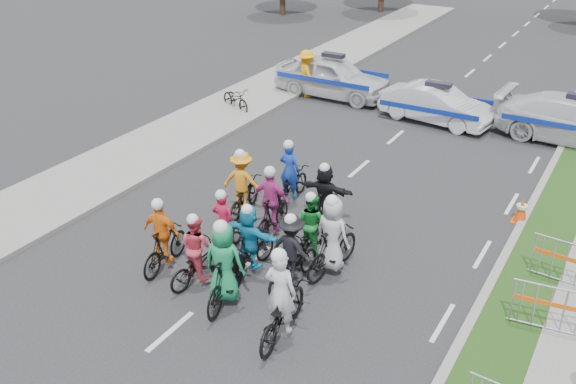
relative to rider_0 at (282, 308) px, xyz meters
The scene contains 24 objects.
ground 2.32m from the rider_0, 152.60° to the right, with size 90.00×90.00×0.00m, color #28282B.
curb_right 5.10m from the rider_0, 51.83° to the left, with size 0.20×60.00×0.12m, color gray.
grass_strip 5.55m from the rider_0, 46.11° to the left, with size 1.20×60.00×0.11m, color #213F14.
sidewalk_left 9.38m from the rider_0, 154.86° to the left, with size 3.00×60.00×0.13m, color gray.
rider_0 is the anchor object (origin of this frame).
rider_1 1.59m from the rider_0, 167.94° to the left, with size 0.95×2.01×2.04m.
rider_2 2.63m from the rider_0, 165.06° to the left, with size 0.86×1.78×1.74m.
rider_3 3.61m from the rider_0, 168.41° to the left, with size 0.96×1.78×1.83m.
rider_4 1.76m from the rider_0, 113.21° to the left, with size 1.05×1.83×1.81m.
rider_5 2.40m from the rider_0, 137.94° to the left, with size 1.43×1.70×1.75m.
rider_6 3.27m from the rider_0, 144.82° to the left, with size 0.82×1.79×1.76m.
rider_7 2.49m from the rider_0, 93.66° to the left, with size 0.91×1.97×2.01m.
rider_8 3.00m from the rider_0, 107.15° to the left, with size 0.89×1.77×1.72m.
rider_9 3.91m from the rider_0, 124.23° to the left, with size 1.00×1.87×1.93m.
rider_10 5.11m from the rider_0, 132.22° to the left, with size 1.15×1.95×1.90m.
rider_11 4.55m from the rider_0, 106.73° to the left, with size 1.43×1.70×1.77m.
rider_12 5.72m from the rider_0, 118.42° to the left, with size 0.69×1.84×1.86m.
police_car_0 15.09m from the rider_0, 112.94° to the left, with size 1.89×4.71×1.60m, color silver.
police_car_1 13.17m from the rider_0, 95.70° to the left, with size 1.42×4.06×1.34m, color silver.
police_car_2 13.99m from the rider_0, 76.20° to the left, with size 2.12×5.21×1.51m, color silver.
marshal_hiviz 14.98m from the rider_0, 116.92° to the left, with size 1.22×0.70×1.88m, color #FFAC0D.
barrier_1 5.44m from the rider_0, 29.71° to the left, with size 2.00×0.50×1.12m, color #A5A8AD, non-canonical shape.
cone_0 7.69m from the rider_0, 66.73° to the left, with size 0.40×0.40×0.70m.
parked_bike 13.43m from the rider_0, 128.23° to the left, with size 0.59×1.68×0.88m, color black.
Camera 1 is at (7.13, -7.58, 8.22)m, focal length 40.00 mm.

